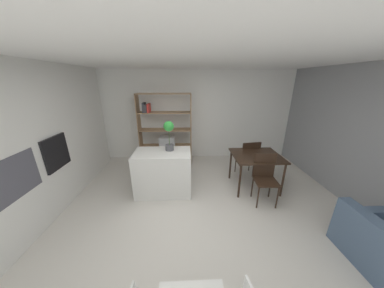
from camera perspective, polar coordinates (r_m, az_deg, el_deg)
name	(u,v)px	position (r m, az deg, el deg)	size (l,w,h in m)	color
ground_plane	(193,218)	(3.41, 0.38, -22.50)	(8.48, 8.48, 0.00)	beige
ceiling_slab	(194,52)	(2.55, 0.53, 27.29)	(6.18, 5.58, 0.06)	white
back_partition	(189,116)	(5.38, -0.95, 9.02)	(6.18, 0.06, 2.60)	white
tall_cabinet_run_left	(9,152)	(3.76, -45.93, -1.79)	(0.61, 5.02, 2.60)	silver
cabinet_niche_splashback	(0,186)	(3.27, -47.27, -9.21)	(0.01, 1.15, 0.59)	#4C4C56
built_in_oven	(56,153)	(3.94, -37.43, -2.18)	(0.06, 0.58, 0.58)	black
kitchen_island	(163,172)	(3.86, -9.16, -8.94)	(1.15, 0.68, 0.92)	silver
potted_plant_on_island	(169,133)	(3.62, -7.41, 3.67)	(0.21, 0.21, 0.61)	#4C4C51
open_bookshelf	(164,131)	(5.08, -8.85, 4.11)	(1.45, 0.36, 1.98)	#997551
dining_table	(256,159)	(4.11, 19.87, -4.41)	(1.01, 0.89, 0.78)	black
dining_chair_far	(249,156)	(4.57, 17.73, -3.71)	(0.51, 0.46, 0.93)	black
dining_chair_near	(265,174)	(3.78, 22.29, -8.93)	(0.44, 0.44, 0.97)	black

